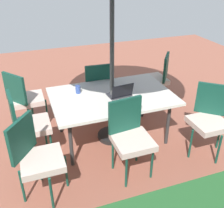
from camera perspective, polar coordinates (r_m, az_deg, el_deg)
ground_plane at (r=4.21m, az=0.00°, el=-7.13°), size 10.00×10.00×0.02m
dining_table at (r=3.84m, az=0.00°, el=1.26°), size 1.72×1.13×0.73m
chair_south at (r=4.53m, az=-3.19°, el=3.82°), size 0.46×0.47×0.98m
chair_southeast at (r=4.37m, az=-18.06°, el=1.39°), size 0.58×0.58×0.98m
chair_northeast at (r=3.09m, az=-15.78°, el=-10.47°), size 0.58×0.58×0.98m
chair_east at (r=3.68m, az=-17.63°, el=-3.84°), size 0.48×0.47×0.98m
chair_southwest at (r=4.95m, az=9.48°, el=5.69°), size 0.58×0.58×0.98m
chair_north at (r=3.29m, az=3.92°, el=-6.58°), size 0.47×0.48×0.98m
chair_northwest at (r=3.87m, az=20.02°, el=-2.62°), size 0.58×0.59×0.98m
laptop at (r=3.76m, az=1.77°, el=2.27°), size 0.34×0.28×0.21m
cup at (r=3.89m, az=-7.25°, el=3.10°), size 0.07×0.07×0.11m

